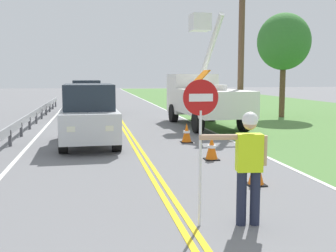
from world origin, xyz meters
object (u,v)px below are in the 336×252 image
object	(u,v)px
stop_sign_paddle	(201,120)
oncoming_suv_nearest	(89,114)
traffic_cone_lead	(256,170)
roadside_tree_verge	(284,42)
traffic_cone_mid	(212,148)
utility_pole_near	(241,42)
traffic_cone_tail	(187,133)
oncoming_suv_second	(86,97)
utility_bucket_truck	(203,96)
flagger_worker	(248,161)

from	to	relation	value
stop_sign_paddle	oncoming_suv_nearest	xyz separation A→B (m)	(-1.77, 8.27, -0.65)
traffic_cone_lead	roadside_tree_verge	bearing A→B (deg)	62.62
traffic_cone_lead	traffic_cone_mid	world-z (taller)	same
utility_pole_near	traffic_cone_tail	xyz separation A→B (m)	(-3.51, -4.17, -3.59)
oncoming_suv_second	utility_pole_near	world-z (taller)	utility_pole_near
roadside_tree_verge	utility_bucket_truck	bearing A→B (deg)	-150.79
utility_bucket_truck	utility_pole_near	size ratio (longest dim) A/B	0.92
flagger_worker	utility_pole_near	size ratio (longest dim) A/B	0.24
traffic_cone_mid	traffic_cone_tail	size ratio (longest dim) A/B	1.00
utility_bucket_truck	stop_sign_paddle	bearing A→B (deg)	-105.23
traffic_cone_mid	utility_bucket_truck	bearing A→B (deg)	76.73
stop_sign_paddle	roadside_tree_verge	bearing A→B (deg)	60.68
oncoming_suv_second	traffic_cone_mid	distance (m)	15.58
utility_pole_near	oncoming_suv_second	bearing A→B (deg)	132.56
stop_sign_paddle	traffic_cone_tail	xyz separation A→B (m)	(1.65, 8.19, -1.37)
utility_bucket_truck	oncoming_suv_nearest	distance (m)	7.23
utility_bucket_truck	traffic_cone_tail	distance (m)	5.40
utility_pole_near	traffic_cone_lead	distance (m)	11.29
oncoming_suv_nearest	traffic_cone_lead	world-z (taller)	oncoming_suv_nearest
flagger_worker	traffic_cone_lead	distance (m)	2.63
utility_bucket_truck	roadside_tree_verge	xyz separation A→B (m)	(5.54, 3.10, 2.86)
stop_sign_paddle	traffic_cone_mid	distance (m)	5.48
traffic_cone_lead	utility_pole_near	bearing A→B (deg)	71.90
utility_bucket_truck	roadside_tree_verge	world-z (taller)	roadside_tree_verge
stop_sign_paddle	traffic_cone_lead	distance (m)	3.17
stop_sign_paddle	oncoming_suv_second	bearing A→B (deg)	95.66
utility_pole_near	stop_sign_paddle	bearing A→B (deg)	-112.69
flagger_worker	oncoming_suv_nearest	xyz separation A→B (m)	(-2.54, 8.37, 0.01)
utility_bucket_truck	traffic_cone_tail	xyz separation A→B (m)	(-1.92, -4.94, -1.07)
utility_pole_near	traffic_cone_tail	bearing A→B (deg)	-130.13
traffic_cone_mid	roadside_tree_verge	xyz separation A→B (m)	(7.45, 11.19, 3.93)
flagger_worker	utility_bucket_truck	distance (m)	13.53
oncoming_suv_nearest	stop_sign_paddle	bearing A→B (deg)	-77.91
utility_bucket_truck	traffic_cone_mid	xyz separation A→B (m)	(-1.91, -8.09, -1.07)
oncoming_suv_nearest	utility_pole_near	world-z (taller)	utility_pole_near
oncoming_suv_second	traffic_cone_mid	xyz separation A→B (m)	(3.66, -15.13, -0.72)
traffic_cone_lead	traffic_cone_mid	distance (m)	2.85
stop_sign_paddle	traffic_cone_tail	size ratio (longest dim) A/B	3.33
utility_bucket_truck	traffic_cone_lead	xyz separation A→B (m)	(-1.73, -10.94, -1.07)
flagger_worker	utility_bucket_truck	bearing A→B (deg)	78.00
utility_bucket_truck	traffic_cone_mid	distance (m)	8.38
utility_pole_near	traffic_cone_tail	distance (m)	6.53
utility_pole_near	traffic_cone_mid	bearing A→B (deg)	-115.56
traffic_cone_mid	traffic_cone_tail	bearing A→B (deg)	90.19
oncoming_suv_second	stop_sign_paddle	bearing A→B (deg)	-84.34
stop_sign_paddle	traffic_cone_lead	world-z (taller)	stop_sign_paddle
stop_sign_paddle	traffic_cone_lead	size ratio (longest dim) A/B	3.33
traffic_cone_tail	oncoming_suv_second	bearing A→B (deg)	106.97
traffic_cone_mid	traffic_cone_tail	world-z (taller)	same
stop_sign_paddle	utility_pole_near	distance (m)	13.58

